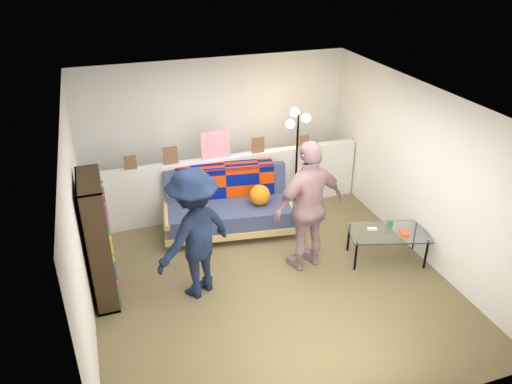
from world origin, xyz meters
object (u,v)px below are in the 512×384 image
Objects in this scene: person_left at (195,234)px; futon_sofa at (229,207)px; bookshelf at (99,244)px; floor_lamp at (297,140)px; person_right at (309,206)px; coffee_table at (388,233)px.

futon_sofa is at bearing -151.74° from person_left.
floor_lamp reaches higher than bookshelf.
person_right is (-0.48, -1.60, -0.29)m from floor_lamp.
person_right reaches higher than person_left.
futon_sofa is 1.22× the size of floor_lamp.
bookshelf is 1.17m from person_left.
person_left is (1.13, -0.29, 0.09)m from bookshelf.
person_right is (0.75, -1.24, 0.52)m from futon_sofa.
bookshelf is at bearing -156.24° from floor_lamp.
coffee_table is 0.65× the size of person_right.
bookshelf is 0.95× the size of person_left.
futon_sofa is 1.52m from floor_lamp.
bookshelf is at bearing 173.29° from coffee_table.
person_left is at bearing -121.34° from futon_sofa.
floor_lamp is at bearing 16.14° from futon_sofa.
futon_sofa is at bearing -71.20° from person_right.
bookshelf is 0.89× the size of person_right.
bookshelf is at bearing -16.72° from person_right.
bookshelf reaches higher than futon_sofa.
coffee_table is at bearing -38.49° from futon_sofa.
coffee_table is at bearing 146.22° from person_left.
coffee_table is at bearing -70.93° from floor_lamp.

